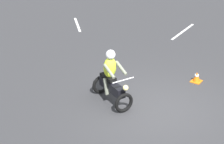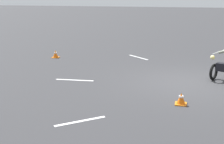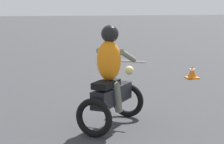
{
  "view_description": "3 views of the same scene",
  "coord_description": "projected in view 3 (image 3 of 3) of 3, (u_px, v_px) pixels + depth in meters",
  "views": [
    {
      "loc": [
        4.8,
        -9.72,
        6.58
      ],
      "look_at": [
        -1.36,
        -0.32,
        1.0
      ],
      "focal_mm": 70.0,
      "sensor_mm": 36.0,
      "label": 1
    },
    {
      "loc": [
        -0.05,
        10.75,
        3.04
      ],
      "look_at": [
        2.12,
        2.63,
        0.9
      ],
      "focal_mm": 50.0,
      "sensor_mm": 36.0,
      "label": 2
    },
    {
      "loc": [
        -1.18,
        6.9,
        2.03
      ],
      "look_at": [
        5.6,
        5.58,
        0.9
      ],
      "focal_mm": 70.0,
      "sensor_mm": 36.0,
      "label": 3
    }
  ],
  "objects": [
    {
      "name": "traffic_cone_near_left",
      "position": [
        192.0,
        72.0,
        11.57
      ],
      "size": [
        0.32,
        0.32,
        0.34
      ],
      "color": "orange",
      "rests_on": "ground"
    },
    {
      "name": "motorcycle_rider_background",
      "position": [
        111.0,
        83.0,
        7.0
      ],
      "size": [
        1.49,
        1.3,
        1.66
      ],
      "rotation": [
        0.0,
        0.0,
        4.09
      ],
      "color": "black",
      "rests_on": "ground"
    }
  ]
}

